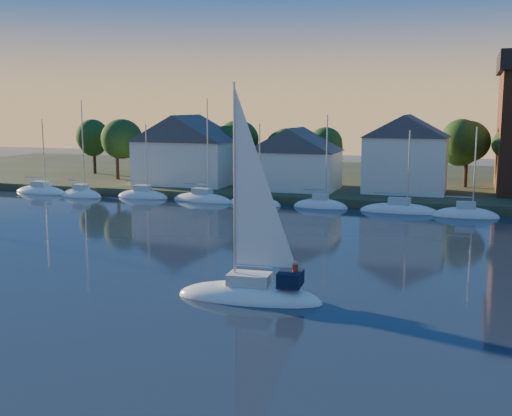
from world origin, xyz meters
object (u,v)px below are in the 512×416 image
at_px(clubhouse_east, 406,153).
at_px(hero_sailboat, 252,290).
at_px(clubhouse_west, 187,149).
at_px(clubhouse_centre, 295,158).

bearing_deg(clubhouse_east, hero_sailboat, -95.49).
bearing_deg(clubhouse_west, hero_sailboat, -60.81).
height_order(clubhouse_west, clubhouse_centre, clubhouse_west).
distance_m(clubhouse_east, hero_sailboat, 47.19).
xyz_separation_m(clubhouse_west, clubhouse_centre, (16.00, -1.00, -0.80)).
relative_size(clubhouse_centre, hero_sailboat, 0.80).
bearing_deg(hero_sailboat, clubhouse_east, -99.40).
height_order(clubhouse_west, hero_sailboat, hero_sailboat).
bearing_deg(clubhouse_east, clubhouse_west, -178.09).
bearing_deg(clubhouse_west, clubhouse_east, 1.91).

